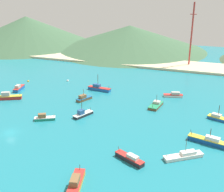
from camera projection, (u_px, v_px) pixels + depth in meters
The scene contains 20 objects.
ground at pixel (61, 100), 111.46m from camera, with size 260.00×280.00×0.50m.
fishing_boat_0 at pixel (174, 95), 113.69m from camera, with size 7.85×4.06×2.04m.
fishing_boat_1 at pixel (156, 105), 103.93m from camera, with size 4.20×8.68×4.54m.
fishing_boat_3 at pixel (99, 88), 120.92m from camera, with size 10.35×3.18×7.10m.
fishing_boat_4 at pixel (208, 141), 78.61m from camera, with size 10.92×4.51×4.77m.
fishing_boat_5 at pixel (218, 118), 93.22m from camera, with size 7.47×4.58×5.19m.
fishing_boat_6 at pixel (19, 88), 121.07m from camera, with size 3.93×7.76×2.56m.
fishing_boat_7 at pixel (76, 182), 61.57m from camera, with size 4.59×9.01×2.68m.
fishing_boat_8 at pixel (184, 156), 72.05m from camera, with size 9.77×8.05×5.47m.
fishing_boat_9 at pixel (130, 158), 70.46m from camera, with size 8.45×5.28×2.62m.
fishing_boat_10 at pixel (84, 98), 109.92m from camera, with size 4.53×6.98×4.68m.
fishing_boat_12 at pixel (44, 118), 93.20m from camera, with size 6.88×5.06×2.26m.
fishing_boat_13 at pixel (83, 114), 96.00m from camera, with size 4.83×7.81×6.64m.
fishing_boat_14 at pixel (9, 97), 111.05m from camera, with size 9.49×6.54×2.99m.
buoy_0 at pixel (28, 81), 133.10m from camera, with size 0.93×0.93×0.93m.
buoy_2 at pixel (68, 81), 133.56m from camera, with size 1.07×1.07×1.07m.
beach_strip at pixel (119, 60), 170.80m from camera, with size 247.00×22.22×1.20m, color beige.
hill_west at pixel (27, 31), 221.02m from camera, with size 105.05×105.05×21.69m.
hill_central at pixel (130, 38), 203.51m from camera, with size 108.82×108.82×17.04m.
radio_tower at pixel (192, 35), 153.79m from camera, with size 3.46×2.77×34.58m.
Camera 1 is at (55.50, -60.19, 39.88)m, focal length 45.53 mm.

